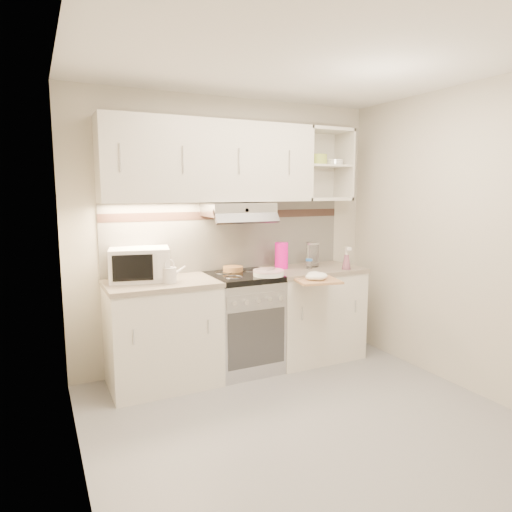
{
  "coord_description": "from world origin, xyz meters",
  "views": [
    {
      "loc": [
        -1.68,
        -2.61,
        1.66
      ],
      "look_at": [
        0.06,
        0.95,
        1.08
      ],
      "focal_mm": 32.0,
      "sensor_mm": 36.0,
      "label": 1
    }
  ],
  "objects_px": {
    "microwave": "(140,264)",
    "glass_jar": "(313,254)",
    "spray_bottle": "(347,260)",
    "electric_range": "(243,322)",
    "cutting_board": "(317,281)",
    "pink_pitcher": "(281,255)",
    "watering_can": "(170,274)",
    "plate_stack": "(268,273)"
  },
  "relations": [
    {
      "from": "electric_range",
      "to": "cutting_board",
      "type": "xyz_separation_m",
      "value": [
        0.52,
        -0.43,
        0.42
      ]
    },
    {
      "from": "cutting_board",
      "to": "glass_jar",
      "type": "bearing_deg",
      "value": 72.76
    },
    {
      "from": "pink_pitcher",
      "to": "cutting_board",
      "type": "bearing_deg",
      "value": -98.58
    },
    {
      "from": "cutting_board",
      "to": "spray_bottle",
      "type": "bearing_deg",
      "value": 35.5
    },
    {
      "from": "watering_can",
      "to": "glass_jar",
      "type": "xyz_separation_m",
      "value": [
        1.48,
        0.15,
        0.05
      ]
    },
    {
      "from": "pink_pitcher",
      "to": "cutting_board",
      "type": "height_order",
      "value": "pink_pitcher"
    },
    {
      "from": "microwave",
      "to": "glass_jar",
      "type": "height_order",
      "value": "microwave"
    },
    {
      "from": "microwave",
      "to": "plate_stack",
      "type": "distance_m",
      "value": 1.11
    },
    {
      "from": "watering_can",
      "to": "cutting_board",
      "type": "relative_size",
      "value": 0.61
    },
    {
      "from": "watering_can",
      "to": "plate_stack",
      "type": "distance_m",
      "value": 0.87
    },
    {
      "from": "glass_jar",
      "to": "spray_bottle",
      "type": "bearing_deg",
      "value": -53.28
    },
    {
      "from": "spray_bottle",
      "to": "electric_range",
      "type": "bearing_deg",
      "value": -178.78
    },
    {
      "from": "plate_stack",
      "to": "microwave",
      "type": "bearing_deg",
      "value": 164.49
    },
    {
      "from": "microwave",
      "to": "glass_jar",
      "type": "distance_m",
      "value": 1.68
    },
    {
      "from": "spray_bottle",
      "to": "cutting_board",
      "type": "distance_m",
      "value": 0.53
    },
    {
      "from": "pink_pitcher",
      "to": "glass_jar",
      "type": "bearing_deg",
      "value": -22.34
    },
    {
      "from": "glass_jar",
      "to": "cutting_board",
      "type": "xyz_separation_m",
      "value": [
        -0.27,
        -0.49,
        -0.15
      ]
    },
    {
      "from": "watering_can",
      "to": "plate_stack",
      "type": "height_order",
      "value": "watering_can"
    },
    {
      "from": "cutting_board",
      "to": "microwave",
      "type": "bearing_deg",
      "value": 170.6
    },
    {
      "from": "electric_range",
      "to": "watering_can",
      "type": "height_order",
      "value": "watering_can"
    },
    {
      "from": "spray_bottle",
      "to": "plate_stack",
      "type": "bearing_deg",
      "value": -169.07
    },
    {
      "from": "glass_jar",
      "to": "cutting_board",
      "type": "distance_m",
      "value": 0.57
    },
    {
      "from": "electric_range",
      "to": "plate_stack",
      "type": "distance_m",
      "value": 0.54
    },
    {
      "from": "watering_can",
      "to": "pink_pitcher",
      "type": "height_order",
      "value": "pink_pitcher"
    },
    {
      "from": "pink_pitcher",
      "to": "spray_bottle",
      "type": "distance_m",
      "value": 0.62
    },
    {
      "from": "spray_bottle",
      "to": "cutting_board",
      "type": "height_order",
      "value": "spray_bottle"
    },
    {
      "from": "electric_range",
      "to": "spray_bottle",
      "type": "xyz_separation_m",
      "value": [
        0.99,
        -0.22,
        0.54
      ]
    },
    {
      "from": "plate_stack",
      "to": "pink_pitcher",
      "type": "height_order",
      "value": "pink_pitcher"
    },
    {
      "from": "watering_can",
      "to": "spray_bottle",
      "type": "bearing_deg",
      "value": -25.96
    },
    {
      "from": "microwave",
      "to": "pink_pitcher",
      "type": "bearing_deg",
      "value": 11.16
    },
    {
      "from": "pink_pitcher",
      "to": "spray_bottle",
      "type": "bearing_deg",
      "value": -45.89
    },
    {
      "from": "glass_jar",
      "to": "pink_pitcher",
      "type": "bearing_deg",
      "value": 172.97
    },
    {
      "from": "microwave",
      "to": "spray_bottle",
      "type": "bearing_deg",
      "value": 1.9
    },
    {
      "from": "glass_jar",
      "to": "spray_bottle",
      "type": "xyz_separation_m",
      "value": [
        0.21,
        -0.28,
        -0.03
      ]
    },
    {
      "from": "pink_pitcher",
      "to": "cutting_board",
      "type": "xyz_separation_m",
      "value": [
        0.06,
        -0.53,
        -0.16
      ]
    },
    {
      "from": "plate_stack",
      "to": "cutting_board",
      "type": "xyz_separation_m",
      "value": [
        0.35,
        -0.25,
        -0.06
      ]
    },
    {
      "from": "plate_stack",
      "to": "spray_bottle",
      "type": "height_order",
      "value": "spray_bottle"
    },
    {
      "from": "plate_stack",
      "to": "cutting_board",
      "type": "bearing_deg",
      "value": -35.53
    },
    {
      "from": "microwave",
      "to": "spray_bottle",
      "type": "distance_m",
      "value": 1.92
    },
    {
      "from": "glass_jar",
      "to": "spray_bottle",
      "type": "distance_m",
      "value": 0.35
    },
    {
      "from": "electric_range",
      "to": "microwave",
      "type": "xyz_separation_m",
      "value": [
        -0.9,
        0.12,
        0.59
      ]
    },
    {
      "from": "electric_range",
      "to": "glass_jar",
      "type": "relative_size",
      "value": 3.68
    }
  ]
}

